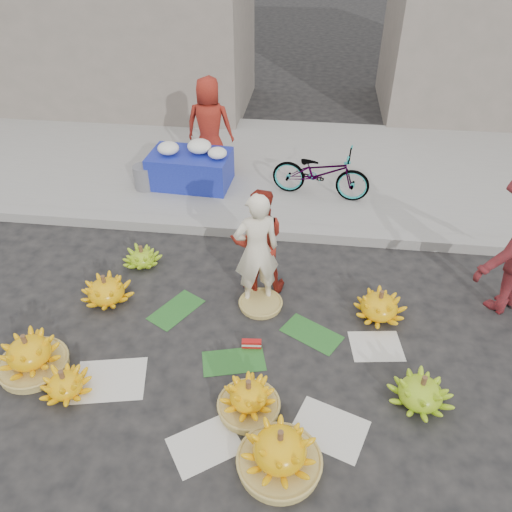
# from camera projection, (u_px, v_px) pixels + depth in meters

# --- Properties ---
(ground) EXTENTS (80.00, 80.00, 0.00)m
(ground) POSITION_uv_depth(u_px,v_px,m) (246.00, 348.00, 5.39)
(ground) COLOR black
(ground) RESTS_ON ground
(curb) EXTENTS (40.00, 0.25, 0.15)m
(curb) POSITION_uv_depth(u_px,v_px,m) (267.00, 231.00, 7.10)
(curb) COLOR gray
(curb) RESTS_ON ground
(sidewalk) EXTENTS (40.00, 4.00, 0.12)m
(sidewalk) POSITION_uv_depth(u_px,v_px,m) (280.00, 166.00, 8.79)
(sidewalk) COLOR gray
(sidewalk) RESTS_ON ground
(building_left) EXTENTS (6.00, 3.00, 4.00)m
(building_left) POSITION_uv_depth(u_px,v_px,m) (102.00, 8.00, 10.35)
(building_left) COLOR gray
(building_left) RESTS_ON sidewalk
(newspaper_scatter) EXTENTS (3.20, 1.80, 0.00)m
(newspaper_scatter) POSITION_uv_depth(u_px,v_px,m) (234.00, 410.00, 4.75)
(newspaper_scatter) COLOR silver
(newspaper_scatter) RESTS_ON ground
(banana_leaves) EXTENTS (2.00, 1.00, 0.00)m
(banana_leaves) POSITION_uv_depth(u_px,v_px,m) (239.00, 334.00, 5.55)
(banana_leaves) COLOR #1C561D
(banana_leaves) RESTS_ON ground
(banana_bunch_0) EXTENTS (0.69, 0.69, 0.47)m
(banana_bunch_0) POSITION_uv_depth(u_px,v_px,m) (30.00, 354.00, 5.04)
(banana_bunch_0) COLOR #A78D46
(banana_bunch_0) RESTS_ON ground
(banana_bunch_1) EXTENTS (0.49, 0.49, 0.31)m
(banana_bunch_1) POSITION_uv_depth(u_px,v_px,m) (65.00, 384.00, 4.84)
(banana_bunch_1) COLOR yellow
(banana_bunch_1) RESTS_ON ground
(banana_bunch_2) EXTENTS (0.84, 0.84, 0.48)m
(banana_bunch_2) POSITION_uv_depth(u_px,v_px,m) (280.00, 451.00, 4.17)
(banana_bunch_2) COLOR #A78D46
(banana_bunch_2) RESTS_ON ground
(banana_bunch_3) EXTENTS (0.57, 0.57, 0.41)m
(banana_bunch_3) POSITION_uv_depth(u_px,v_px,m) (249.00, 398.00, 4.65)
(banana_bunch_3) COLOR #A78D46
(banana_bunch_3) RESTS_ON ground
(banana_bunch_4) EXTENTS (0.77, 0.77, 0.36)m
(banana_bunch_4) POSITION_uv_depth(u_px,v_px,m) (421.00, 392.00, 4.72)
(banana_bunch_4) COLOR #76AD18
(banana_bunch_4) RESTS_ON ground
(banana_bunch_5) EXTENTS (0.78, 0.78, 0.37)m
(banana_bunch_5) POSITION_uv_depth(u_px,v_px,m) (379.00, 305.00, 5.70)
(banana_bunch_5) COLOR yellow
(banana_bunch_5) RESTS_ON ground
(banana_bunch_6) EXTENTS (0.75, 0.75, 0.37)m
(banana_bunch_6) POSITION_uv_depth(u_px,v_px,m) (106.00, 290.00, 5.92)
(banana_bunch_6) COLOR yellow
(banana_bunch_6) RESTS_ON ground
(banana_bunch_7) EXTENTS (0.57, 0.57, 0.30)m
(banana_bunch_7) POSITION_uv_depth(u_px,v_px,m) (142.00, 257.00, 6.51)
(banana_bunch_7) COLOR #76AD18
(banana_bunch_7) RESTS_ON ground
(basket_spare) EXTENTS (0.53, 0.53, 0.06)m
(basket_spare) POSITION_uv_depth(u_px,v_px,m) (261.00, 304.00, 5.92)
(basket_spare) COLOR #A78D46
(basket_spare) RESTS_ON ground
(incense_stack) EXTENTS (0.22, 0.09, 0.09)m
(incense_stack) POSITION_uv_depth(u_px,v_px,m) (252.00, 344.00, 5.37)
(incense_stack) COLOR #B61313
(incense_stack) RESTS_ON ground
(vendor_cream) EXTENTS (0.61, 0.51, 1.44)m
(vendor_cream) POSITION_uv_depth(u_px,v_px,m) (257.00, 250.00, 5.62)
(vendor_cream) COLOR white
(vendor_cream) RESTS_ON ground
(vendor_red) EXTENTS (0.73, 0.61, 1.35)m
(vendor_red) POSITION_uv_depth(u_px,v_px,m) (258.00, 242.00, 5.82)
(vendor_red) COLOR maroon
(vendor_red) RESTS_ON ground
(flower_table) EXTENTS (1.31, 0.86, 0.73)m
(flower_table) POSITION_uv_depth(u_px,v_px,m) (191.00, 167.00, 7.96)
(flower_table) COLOR #172196
(flower_table) RESTS_ON sidewalk
(grey_bucket) EXTENTS (0.34, 0.34, 0.38)m
(grey_bucket) POSITION_uv_depth(u_px,v_px,m) (144.00, 177.00, 7.91)
(grey_bucket) COLOR slate
(grey_bucket) RESTS_ON sidewalk
(flower_vendor) EXTENTS (0.77, 0.51, 1.57)m
(flower_vendor) POSITION_uv_depth(u_px,v_px,m) (209.00, 126.00, 8.08)
(flower_vendor) COLOR maroon
(flower_vendor) RESTS_ON sidewalk
(bicycle) EXTENTS (0.76, 1.57, 0.79)m
(bicycle) POSITION_uv_depth(u_px,v_px,m) (321.00, 172.00, 7.60)
(bicycle) COLOR gray
(bicycle) RESTS_ON sidewalk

